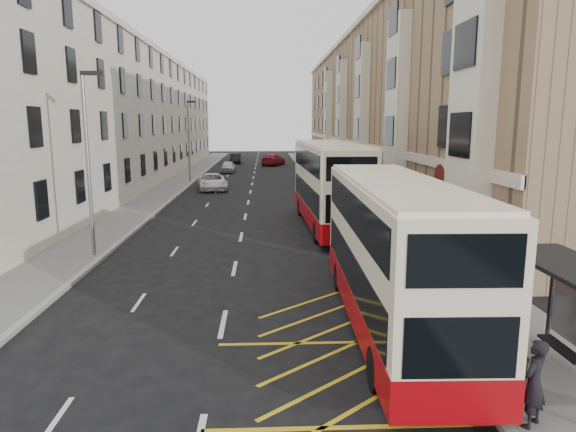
{
  "coord_description": "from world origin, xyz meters",
  "views": [
    {
      "loc": [
        1.31,
        -10.73,
        5.99
      ],
      "look_at": [
        2.18,
        8.82,
        2.42
      ],
      "focal_mm": 32.0,
      "sensor_mm": 36.0,
      "label": 1
    }
  ],
  "objects_px": {
    "litter_bin": "(515,375)",
    "double_decker_front": "(394,254)",
    "car_silver": "(228,167)",
    "street_lamp_near": "(88,154)",
    "pedestrian_far": "(468,295)",
    "car_dark": "(236,158)",
    "white_van": "(213,182)",
    "street_lamp_far": "(189,136)",
    "car_red": "(273,160)",
    "pedestrian_near": "(534,383)",
    "pedestrian_mid": "(503,293)",
    "double_decker_rear": "(330,185)"
  },
  "relations": [
    {
      "from": "street_lamp_near",
      "to": "car_dark",
      "type": "bearing_deg",
      "value": 86.55
    },
    {
      "from": "car_silver",
      "to": "pedestrian_far",
      "type": "bearing_deg",
      "value": -77.4
    },
    {
      "from": "pedestrian_near",
      "to": "car_dark",
      "type": "xyz_separation_m",
      "value": [
        -9.52,
        68.29,
        -0.31
      ]
    },
    {
      "from": "car_silver",
      "to": "street_lamp_near",
      "type": "bearing_deg",
      "value": -93.97
    },
    {
      "from": "litter_bin",
      "to": "white_van",
      "type": "xyz_separation_m",
      "value": [
        -10.12,
        36.26,
        0.13
      ]
    },
    {
      "from": "double_decker_front",
      "to": "litter_bin",
      "type": "xyz_separation_m",
      "value": [
        1.67,
        -4.14,
        -1.64
      ]
    },
    {
      "from": "double_decker_front",
      "to": "car_silver",
      "type": "distance_m",
      "value": 49.18
    },
    {
      "from": "street_lamp_near",
      "to": "car_dark",
      "type": "height_order",
      "value": "street_lamp_near"
    },
    {
      "from": "street_lamp_near",
      "to": "double_decker_rear",
      "type": "height_order",
      "value": "street_lamp_near"
    },
    {
      "from": "car_red",
      "to": "double_decker_rear",
      "type": "bearing_deg",
      "value": 112.36
    },
    {
      "from": "street_lamp_near",
      "to": "car_red",
      "type": "xyz_separation_m",
      "value": [
        8.81,
        50.66,
        -3.83
      ]
    },
    {
      "from": "double_decker_rear",
      "to": "litter_bin",
      "type": "bearing_deg",
      "value": -87.15
    },
    {
      "from": "pedestrian_near",
      "to": "car_dark",
      "type": "distance_m",
      "value": 68.95
    },
    {
      "from": "double_decker_rear",
      "to": "car_silver",
      "type": "height_order",
      "value": "double_decker_rear"
    },
    {
      "from": "street_lamp_near",
      "to": "white_van",
      "type": "bearing_deg",
      "value": 82.98
    },
    {
      "from": "litter_bin",
      "to": "pedestrian_mid",
      "type": "xyz_separation_m",
      "value": [
        1.75,
        4.39,
        0.33
      ]
    },
    {
      "from": "car_silver",
      "to": "street_lamp_far",
      "type": "bearing_deg",
      "value": -107.02
    },
    {
      "from": "street_lamp_near",
      "to": "street_lamp_far",
      "type": "xyz_separation_m",
      "value": [
        0.0,
        30.0,
        0.0
      ]
    },
    {
      "from": "street_lamp_far",
      "to": "car_red",
      "type": "relative_size",
      "value": 1.44
    },
    {
      "from": "white_van",
      "to": "car_red",
      "type": "distance_m",
      "value": 27.71
    },
    {
      "from": "double_decker_front",
      "to": "car_red",
      "type": "relative_size",
      "value": 2.01
    },
    {
      "from": "street_lamp_near",
      "to": "pedestrian_far",
      "type": "xyz_separation_m",
      "value": [
        13.55,
        -8.69,
        -3.6
      ]
    },
    {
      "from": "car_dark",
      "to": "car_red",
      "type": "xyz_separation_m",
      "value": [
        5.53,
        -3.82,
        0.08
      ]
    },
    {
      "from": "pedestrian_mid",
      "to": "double_decker_front",
      "type": "bearing_deg",
      "value": 163.37
    },
    {
      "from": "pedestrian_near",
      "to": "car_silver",
      "type": "height_order",
      "value": "pedestrian_near"
    },
    {
      "from": "litter_bin",
      "to": "double_decker_front",
      "type": "bearing_deg",
      "value": 111.96
    },
    {
      "from": "street_lamp_near",
      "to": "double_decker_rear",
      "type": "distance_m",
      "value": 13.2
    },
    {
      "from": "street_lamp_near",
      "to": "double_decker_front",
      "type": "bearing_deg",
      "value": -36.92
    },
    {
      "from": "street_lamp_near",
      "to": "street_lamp_far",
      "type": "relative_size",
      "value": 1.0
    },
    {
      "from": "pedestrian_far",
      "to": "car_dark",
      "type": "bearing_deg",
      "value": -78.86
    },
    {
      "from": "pedestrian_mid",
      "to": "street_lamp_near",
      "type": "bearing_deg",
      "value": 129.96
    },
    {
      "from": "pedestrian_near",
      "to": "car_red",
      "type": "distance_m",
      "value": 64.59
    },
    {
      "from": "white_van",
      "to": "pedestrian_near",
      "type": "bearing_deg",
      "value": -84.33
    },
    {
      "from": "white_van",
      "to": "car_silver",
      "type": "bearing_deg",
      "value": 80.0
    },
    {
      "from": "street_lamp_far",
      "to": "litter_bin",
      "type": "bearing_deg",
      "value": -73.03
    },
    {
      "from": "pedestrian_near",
      "to": "pedestrian_mid",
      "type": "xyz_separation_m",
      "value": [
        1.97,
        5.53,
        -0.11
      ]
    },
    {
      "from": "litter_bin",
      "to": "pedestrian_near",
      "type": "relative_size",
      "value": 0.49
    },
    {
      "from": "double_decker_front",
      "to": "pedestrian_far",
      "type": "height_order",
      "value": "double_decker_front"
    },
    {
      "from": "litter_bin",
      "to": "white_van",
      "type": "relative_size",
      "value": 0.17
    },
    {
      "from": "pedestrian_near",
      "to": "white_van",
      "type": "relative_size",
      "value": 0.34
    },
    {
      "from": "car_dark",
      "to": "pedestrian_far",
      "type": "bearing_deg",
      "value": -81.16
    },
    {
      "from": "pedestrian_far",
      "to": "car_silver",
      "type": "distance_m",
      "value": 49.73
    },
    {
      "from": "double_decker_rear",
      "to": "car_dark",
      "type": "height_order",
      "value": "double_decker_rear"
    },
    {
      "from": "pedestrian_near",
      "to": "white_van",
      "type": "distance_m",
      "value": 38.69
    },
    {
      "from": "double_decker_front",
      "to": "car_red",
      "type": "xyz_separation_m",
      "value": [
        -2.54,
        59.19,
        -1.44
      ]
    },
    {
      "from": "street_lamp_far",
      "to": "litter_bin",
      "type": "height_order",
      "value": "street_lamp_far"
    },
    {
      "from": "car_dark",
      "to": "car_red",
      "type": "bearing_deg",
      "value": -35.02
    },
    {
      "from": "double_decker_front",
      "to": "pedestrian_far",
      "type": "bearing_deg",
      "value": -2.91
    },
    {
      "from": "litter_bin",
      "to": "car_red",
      "type": "distance_m",
      "value": 63.47
    },
    {
      "from": "car_silver",
      "to": "pedestrian_mid",
      "type": "bearing_deg",
      "value": -75.91
    }
  ]
}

